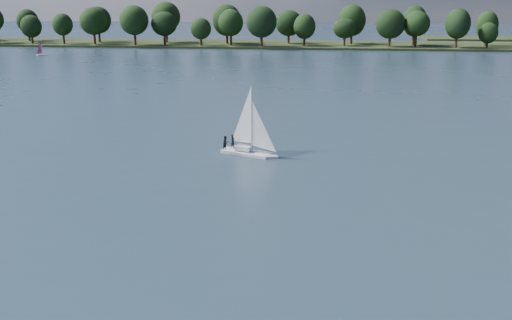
{
  "coord_description": "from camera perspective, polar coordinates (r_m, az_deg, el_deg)",
  "views": [
    {
      "loc": [
        8.82,
        -8.37,
        16.45
      ],
      "look_at": [
        2.58,
        40.98,
        2.5
      ],
      "focal_mm": 40.0,
      "sensor_mm": 36.0,
      "label": 1
    }
  ],
  "objects": [
    {
      "name": "sailboat",
      "position": [
        62.57,
        -0.96,
        2.58
      ],
      "size": [
        6.43,
        3.89,
        8.19
      ],
      "rotation": [
        0.0,
        0.0,
        -0.37
      ],
      "color": "silver",
      "rests_on": "ground"
    },
    {
      "name": "dinghy_pink",
      "position": [
        192.42,
        -20.64,
        10.14
      ],
      "size": [
        3.17,
        3.11,
        5.1
      ],
      "rotation": [
        0.0,
        0.0,
        0.77
      ],
      "color": "silver",
      "rests_on": "ground"
    },
    {
      "name": "far_shore",
      "position": [
        221.16,
        4.99,
        11.34
      ],
      "size": [
        660.0,
        40.0,
        1.5
      ],
      "primitive_type": "cube",
      "color": "black",
      "rests_on": "ground"
    },
    {
      "name": "treeline",
      "position": [
        217.71,
        1.4,
        13.47
      ],
      "size": [
        563.17,
        73.79,
        18.31
      ],
      "color": "black",
      "rests_on": "ground"
    },
    {
      "name": "ground",
      "position": [
        109.97,
        2.54,
        7.04
      ],
      "size": [
        700.0,
        700.0,
        0.0
      ],
      "primitive_type": "plane",
      "color": "#233342",
      "rests_on": "ground"
    }
  ]
}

